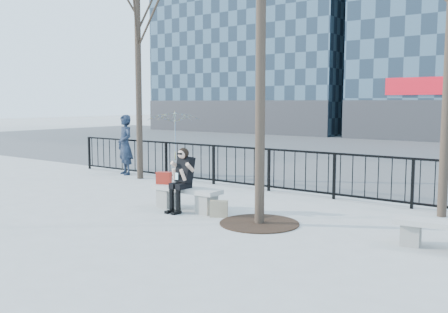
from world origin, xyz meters
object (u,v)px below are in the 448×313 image
Objects in this scene: bench_main at (186,196)px; standing_man at (125,145)px; bench_second at (444,233)px; seated_woman at (181,180)px.

standing_man reaches higher than bench_main.
bench_second is 10.42m from standing_man.
standing_man is at bearing 150.60° from bench_main.
bench_second is at bearing 3.94° from seated_woman.
seated_woman is 0.71× the size of standing_man.
standing_man is at bearing 149.22° from seated_woman.
bench_second is 5.12m from seated_woman.
seated_woman is at bearing -11.59° from standing_man.
bench_second is at bearing 2.15° from bench_main.
seated_woman reaches higher than bench_main.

